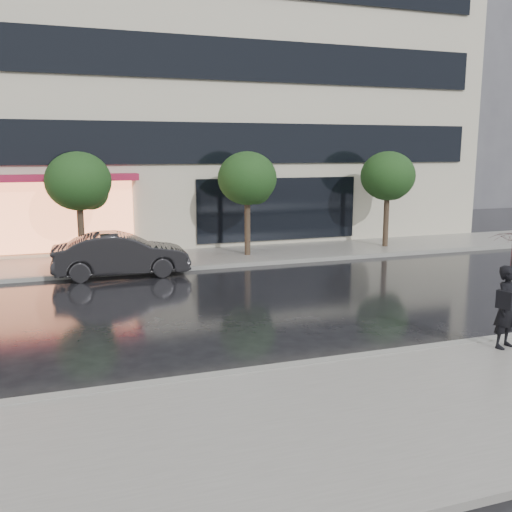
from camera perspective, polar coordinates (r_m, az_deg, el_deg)
name	(u,v)px	position (r m, az deg, el deg)	size (l,w,h in m)	color
ground	(262,354)	(11.58, 0.65, -9.81)	(120.00, 120.00, 0.00)	black
sidewalk_near	(337,424)	(8.82, 8.14, -16.30)	(60.00, 4.50, 0.12)	slate
sidewalk_far	(168,260)	(21.17, -8.80, -0.39)	(60.00, 3.50, 0.12)	slate
curb_near	(281,369)	(10.68, 2.51, -11.21)	(60.00, 0.25, 0.14)	gray
curb_far	(177,269)	(19.48, -7.86, -1.28)	(60.00, 0.25, 0.14)	gray
office_building	(132,41)	(28.85, -12.32, 20.24)	(30.00, 12.76, 18.00)	#BBB59E
bg_building_right	(455,98)	(48.55, 19.25, 14.67)	(12.00, 12.00, 16.00)	#4C4C54
tree_mid_west	(80,183)	(20.29, -17.16, 6.95)	(2.20, 2.20, 3.99)	#33261C
tree_mid_east	(249,180)	(21.37, -0.75, 7.58)	(2.20, 2.20, 3.99)	#33261C
tree_far_east	(389,178)	(23.95, 13.13, 7.62)	(2.20, 2.20, 3.99)	#33261C
parked_car	(121,255)	(18.89, -13.32, 0.14)	(1.50, 4.30, 1.42)	black
pedestrian_with_umbrella	(511,273)	(12.30, 24.12, -1.52)	(1.20, 1.21, 2.35)	black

